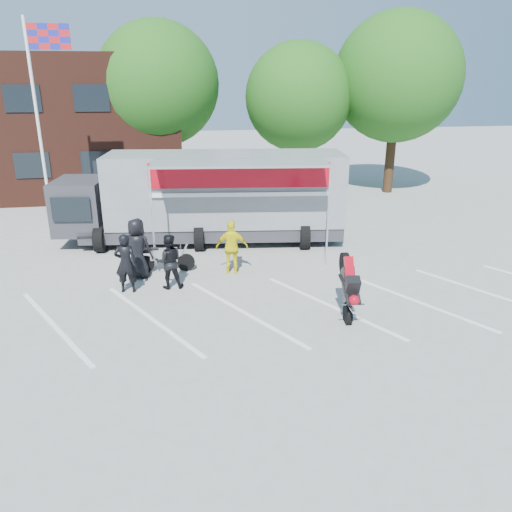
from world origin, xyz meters
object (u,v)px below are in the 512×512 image
object	(u,v)px
parked_motorcycle	(166,271)
spectator_leather_c	(169,262)
spectator_leather_b	(126,263)
flagpole	(42,101)
tree_mid	(298,97)
tree_right	(397,78)
spectator_hivis	(232,247)
tree_left	(158,84)
spectator_leather_a	(137,248)
stunt_bike_rider	(342,313)
transporter_truck	(214,241)

from	to	relation	value
parked_motorcycle	spectator_leather_c	bearing A→B (deg)	-172.73
parked_motorcycle	spectator_leather_b	xyz separation A→B (m)	(-1.08, -1.44, 0.88)
flagpole	spectator_leather_c	size ratio (longest dim) A/B	4.89
tree_mid	spectator_leather_c	world-z (taller)	tree_mid
tree_right	spectator_hivis	world-z (taller)	tree_right
flagpole	parked_motorcycle	size ratio (longest dim) A/B	4.26
tree_right	tree_left	bearing A→B (deg)	172.87
tree_left	spectator_hivis	distance (m)	13.21
spectator_leather_c	spectator_hivis	size ratio (longest dim) A/B	0.95
flagpole	spectator_leather_c	world-z (taller)	flagpole
spectator_leather_b	spectator_hivis	distance (m)	3.31
flagpole	tree_right	size ratio (longest dim) A/B	0.88
tree_right	spectator_leather_c	size ratio (longest dim) A/B	5.58
flagpole	tree_right	world-z (taller)	tree_right
flagpole	parked_motorcycle	bearing A→B (deg)	-52.12
spectator_leather_b	parked_motorcycle	bearing A→B (deg)	-119.68
tree_left	spectator_leather_c	size ratio (longest dim) A/B	5.28
tree_right	spectator_leather_c	distance (m)	17.18
tree_mid	spectator_leather_a	distance (m)	14.00
tree_mid	parked_motorcycle	xyz separation A→B (m)	(-6.84, -10.66, -4.94)
spectator_hivis	tree_right	bearing A→B (deg)	-122.36
flagpole	stunt_bike_rider	xyz separation A→B (m)	(9.03, -9.45, -5.05)
tree_mid	spectator_leather_a	world-z (taller)	tree_mid
tree_right	spectator_hivis	size ratio (longest dim) A/B	5.30
tree_mid	spectator_leather_a	xyz separation A→B (m)	(-7.66, -11.02, -4.00)
tree_left	spectator_hivis	world-z (taller)	tree_left
transporter_truck	spectator_leather_c	distance (m)	4.60
spectator_leather_a	spectator_leather_c	bearing A→B (deg)	157.95
flagpole	stunt_bike_rider	distance (m)	14.02
tree_mid	tree_right	size ratio (longest dim) A/B	0.84
transporter_truck	spectator_leather_b	xyz separation A→B (m)	(-2.84, -4.33, 0.88)
transporter_truck	parked_motorcycle	distance (m)	3.38
spectator_hivis	spectator_leather_a	bearing A→B (deg)	7.88
transporter_truck	flagpole	bearing A→B (deg)	162.15
flagpole	spectator_hivis	distance (m)	9.86
tree_mid	tree_right	world-z (taller)	tree_right
tree_mid	spectator_leather_c	xyz separation A→B (m)	(-6.71, -12.00, -4.13)
spectator_leather_b	spectator_hivis	xyz separation A→B (m)	(3.17, 0.97, -0.01)
tree_left	stunt_bike_rider	xyz separation A→B (m)	(4.78, -15.45, -5.57)
tree_left	spectator_leather_b	bearing A→B (deg)	-94.04
tree_right	stunt_bike_rider	bearing A→B (deg)	-117.34
parked_motorcycle	spectator_leather_b	bearing A→B (deg)	144.91
tree_left	parked_motorcycle	size ratio (longest dim) A/B	4.60
tree_left	spectator_leather_a	size ratio (longest dim) A/B	4.59
tree_left	spectator_leather_c	distance (m)	13.84
transporter_truck	stunt_bike_rider	bearing A→B (deg)	-60.40
tree_left	stunt_bike_rider	bearing A→B (deg)	-72.80
spectator_leather_a	spectator_leather_b	bearing A→B (deg)	100.20
spectator_leather_c	parked_motorcycle	bearing A→B (deg)	-85.31
spectator_leather_b	stunt_bike_rider	bearing A→B (deg)	164.79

